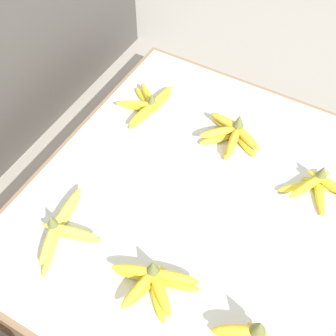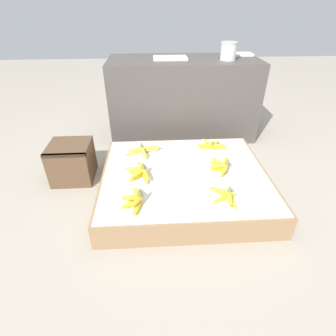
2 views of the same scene
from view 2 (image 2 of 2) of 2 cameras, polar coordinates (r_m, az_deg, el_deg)
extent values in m
plane|color=#A89E8E|center=(1.90, 3.47, -5.11)|extent=(10.00, 10.00, 0.00)
cube|color=#997551|center=(1.85, 3.55, -3.10)|extent=(1.13, 0.98, 0.17)
cube|color=silver|center=(1.80, 3.65, -0.93)|extent=(1.10, 0.95, 0.00)
cube|color=#4C4742|center=(2.61, 3.23, 14.88)|extent=(1.35, 0.57, 0.72)
cube|color=brown|center=(2.09, -20.15, 1.30)|extent=(0.30, 0.29, 0.29)
cube|color=#402E20|center=(1.92, -21.80, 2.55)|extent=(0.30, 0.02, 0.02)
ellipsoid|color=gold|center=(1.57, -6.54, -6.25)|extent=(0.07, 0.13, 0.03)
ellipsoid|color=gold|center=(1.56, -7.69, -6.75)|extent=(0.13, 0.08, 0.03)
ellipsoid|color=gold|center=(1.52, -7.99, -7.80)|extent=(0.13, 0.08, 0.03)
ellipsoid|color=gold|center=(1.50, -6.69, -8.58)|extent=(0.06, 0.13, 0.03)
ellipsoid|color=gold|center=(1.54, -6.62, -5.51)|extent=(0.08, 0.13, 0.03)
ellipsoid|color=gold|center=(1.52, -7.80, -6.40)|extent=(0.13, 0.04, 0.03)
ellipsoid|color=gold|center=(1.50, -6.67, -6.99)|extent=(0.08, 0.13, 0.03)
cone|color=olive|center=(1.49, -6.20, -5.05)|extent=(0.04, 0.04, 0.05)
ellipsoid|color=yellow|center=(1.63, 11.75, -5.30)|extent=(0.13, 0.14, 0.03)
ellipsoid|color=yellow|center=(1.59, 12.05, -6.41)|extent=(0.16, 0.09, 0.03)
ellipsoid|color=yellow|center=(1.59, 13.53, -6.74)|extent=(0.05, 0.17, 0.03)
ellipsoid|color=yellow|center=(1.60, 11.68, -4.92)|extent=(0.16, 0.10, 0.03)
ellipsoid|color=yellow|center=(1.56, 13.28, -6.18)|extent=(0.06, 0.17, 0.03)
cone|color=olive|center=(1.57, 13.34, -4.29)|extent=(0.03, 0.03, 0.04)
ellipsoid|color=yellow|center=(1.80, -5.68, -0.56)|extent=(0.08, 0.15, 0.03)
ellipsoid|color=yellow|center=(1.78, -6.37, -1.03)|extent=(0.15, 0.05, 0.03)
ellipsoid|color=yellow|center=(1.74, -6.65, -1.79)|extent=(0.13, 0.12, 0.03)
ellipsoid|color=yellow|center=(1.73, -4.99, -2.03)|extent=(0.06, 0.15, 0.03)
ellipsoid|color=yellow|center=(1.79, -5.81, 0.25)|extent=(0.08, 0.15, 0.03)
ellipsoid|color=yellow|center=(1.77, -6.98, -0.25)|extent=(0.15, 0.05, 0.03)
ellipsoid|color=yellow|center=(1.73, -6.50, -1.09)|extent=(0.12, 0.13, 0.03)
ellipsoid|color=yellow|center=(1.72, -4.96, -1.17)|extent=(0.07, 0.15, 0.03)
cone|color=olive|center=(1.74, -5.46, 0.65)|extent=(0.03, 0.03, 0.04)
ellipsoid|color=gold|center=(1.90, 12.66, 0.66)|extent=(0.06, 0.13, 0.03)
ellipsoid|color=gold|center=(1.88, 10.79, 0.61)|extent=(0.11, 0.11, 0.03)
ellipsoid|color=gold|center=(1.83, 10.94, -0.28)|extent=(0.13, 0.04, 0.03)
ellipsoid|color=gold|center=(1.82, 12.14, -0.79)|extent=(0.09, 0.12, 0.03)
ellipsoid|color=gold|center=(1.88, 12.60, 1.33)|extent=(0.05, 0.13, 0.03)
ellipsoid|color=gold|center=(1.87, 10.93, 1.38)|extent=(0.11, 0.11, 0.03)
ellipsoid|color=gold|center=(1.82, 10.97, 0.40)|extent=(0.13, 0.05, 0.03)
ellipsoid|color=gold|center=(1.80, 12.33, -0.11)|extent=(0.09, 0.13, 0.03)
cone|color=olive|center=(1.82, 12.85, 1.61)|extent=(0.03, 0.03, 0.04)
ellipsoid|color=#DBCC4C|center=(2.02, -7.24, 3.36)|extent=(0.16, 0.09, 0.03)
ellipsoid|color=#DBCC4C|center=(1.99, -5.27, 3.02)|extent=(0.07, 0.16, 0.03)
ellipsoid|color=#DBCC4C|center=(2.04, -4.15, 3.89)|extent=(0.17, 0.04, 0.03)
ellipsoid|color=#DBCC4C|center=(2.02, -6.76, 4.15)|extent=(0.16, 0.08, 0.03)
ellipsoid|color=#DBCC4C|center=(1.99, -5.42, 3.77)|extent=(0.07, 0.16, 0.03)
ellipsoid|color=#DBCC4C|center=(2.03, -3.89, 4.53)|extent=(0.17, 0.04, 0.03)
cone|color=olive|center=(2.01, -5.78, 5.19)|extent=(0.03, 0.03, 0.04)
ellipsoid|color=yellow|center=(2.10, 10.80, 4.27)|extent=(0.13, 0.04, 0.02)
ellipsoid|color=yellow|center=(2.15, 10.11, 5.01)|extent=(0.09, 0.12, 0.02)
ellipsoid|color=yellow|center=(2.13, 9.04, 4.81)|extent=(0.06, 0.13, 0.02)
ellipsoid|color=yellow|center=(2.10, 8.11, 4.43)|extent=(0.13, 0.05, 0.02)
ellipsoid|color=yellow|center=(2.09, 10.93, 4.82)|extent=(0.13, 0.04, 0.02)
ellipsoid|color=yellow|center=(2.13, 10.27, 5.37)|extent=(0.10, 0.11, 0.02)
ellipsoid|color=yellow|center=(2.13, 8.63, 5.55)|extent=(0.08, 0.13, 0.02)
ellipsoid|color=yellow|center=(2.08, 8.15, 4.96)|extent=(0.13, 0.04, 0.02)
cone|color=olive|center=(2.07, 9.71, 5.61)|extent=(0.03, 0.03, 0.04)
cylinder|color=silver|center=(2.50, 13.03, 23.40)|extent=(0.13, 0.13, 0.13)
cylinder|color=#B7B2A8|center=(2.49, 13.25, 25.03)|extent=(0.14, 0.14, 0.01)
cube|color=white|center=(2.76, 15.03, 22.82)|extent=(0.26, 0.14, 0.02)
cube|color=white|center=(2.50, 0.47, 22.84)|extent=(0.30, 0.18, 0.02)
camera|label=1|loc=(1.29, -34.04, 35.53)|focal=50.00mm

